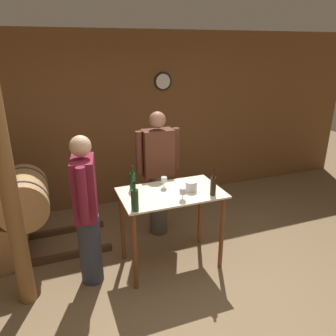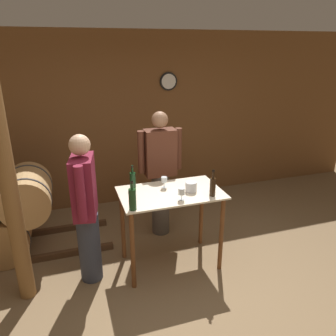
# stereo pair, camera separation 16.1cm
# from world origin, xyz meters

# --- Properties ---
(ground_plane) EXTENTS (14.00, 14.00, 0.00)m
(ground_plane) POSITION_xyz_m (0.00, 0.00, 0.00)
(ground_plane) COLOR brown
(back_wall) EXTENTS (8.40, 0.08, 2.70)m
(back_wall) POSITION_xyz_m (0.00, 2.65, 1.35)
(back_wall) COLOR brown
(back_wall) RESTS_ON ground_plane
(tasting_table) EXTENTS (1.14, 0.69, 0.94)m
(tasting_table) POSITION_xyz_m (-0.04, 0.75, 0.75)
(tasting_table) COLOR beige
(tasting_table) RESTS_ON ground_plane
(wooden_post) EXTENTS (0.16, 0.16, 2.70)m
(wooden_post) POSITION_xyz_m (-1.64, 0.70, 1.35)
(wooden_post) COLOR brown
(wooden_post) RESTS_ON ground_plane
(wine_bottle_far_left) EXTENTS (0.08, 0.08, 0.30)m
(wine_bottle_far_left) POSITION_xyz_m (-0.53, 0.48, 1.06)
(wine_bottle_far_left) COLOR #193819
(wine_bottle_far_left) RESTS_ON tasting_table
(wine_bottle_left) EXTENTS (0.07, 0.07, 0.28)m
(wine_bottle_left) POSITION_xyz_m (-0.42, 0.98, 1.04)
(wine_bottle_left) COLOR black
(wine_bottle_left) RESTS_ON tasting_table
(wine_bottle_center) EXTENTS (0.06, 0.06, 0.30)m
(wine_bottle_center) POSITION_xyz_m (0.36, 0.53, 1.05)
(wine_bottle_center) COLOR black
(wine_bottle_center) RESTS_ON tasting_table
(wine_glass_near_left) EXTENTS (0.07, 0.07, 0.13)m
(wine_glass_near_left) POSITION_xyz_m (-0.07, 0.90, 1.03)
(wine_glass_near_left) COLOR silver
(wine_glass_near_left) RESTS_ON tasting_table
(wine_glass_near_center) EXTENTS (0.07, 0.07, 0.13)m
(wine_glass_near_center) POSITION_xyz_m (0.01, 0.53, 1.03)
(wine_glass_near_center) COLOR silver
(wine_glass_near_center) RESTS_ON tasting_table
(ice_bucket) EXTENTS (0.13, 0.13, 0.11)m
(ice_bucket) POSITION_xyz_m (0.18, 0.71, 0.99)
(ice_bucket) COLOR silver
(ice_bucket) RESTS_ON tasting_table
(person_host) EXTENTS (0.59, 0.24, 1.70)m
(person_host) POSITION_xyz_m (0.06, 1.48, 0.90)
(person_host) COLOR #4C4742
(person_host) RESTS_ON ground_plane
(person_visitor_with_scarf) EXTENTS (0.29, 0.58, 1.67)m
(person_visitor_with_scarf) POSITION_xyz_m (-0.97, 0.77, 0.88)
(person_visitor_with_scarf) COLOR #333847
(person_visitor_with_scarf) RESTS_ON ground_plane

